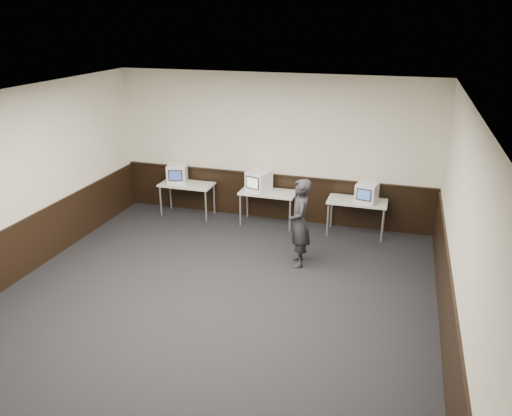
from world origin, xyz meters
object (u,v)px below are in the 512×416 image
Objects in this scene: emac_left at (177,174)px; person at (300,223)px; desk_left at (187,187)px; emac_center at (259,181)px; desk_center at (268,195)px; desk_right at (357,204)px; emac_right at (367,193)px.

emac_left is 0.33× the size of person.
desk_left is 1.72m from emac_center.
desk_center is at bearing 0.00° from desk_left.
desk_left is 3.39m from person.
emac_center reaches higher than desk_left.
person is (-0.85, -1.67, 0.14)m from desk_right.
emac_right is (4.21, -0.06, -0.01)m from emac_left.
person reaches higher than desk_right.
desk_right is at bearing 177.46° from emac_right.
desk_left is 3.80m from desk_right.
desk_left is 1.00× the size of desk_right.
emac_center is (-0.21, -0.00, 0.29)m from desk_center.
emac_center is at bearing -158.03° from person.
emac_left reaches higher than desk_left.
emac_center is at bearing -15.39° from emac_left.
emac_center is 2.29m from emac_right.
emac_center reaches higher than desk_center.
emac_right is at bearing -1.19° from desk_center.
desk_center is at bearing -162.89° from person.
emac_center reaches higher than emac_right.
emac_left is (-2.13, 0.02, 0.28)m from desk_center.
emac_center is at bearing -179.90° from desk_center.
desk_center is 2.15m from emac_left.
desk_right is at bearing 0.00° from desk_center.
person reaches higher than emac_left.
person is at bearing -42.77° from emac_left.
desk_center and desk_right have the same top height.
desk_center is at bearing 18.82° from emac_center.
desk_left is at bearing 180.00° from desk_right.
desk_left is 0.73× the size of person.
desk_left is 1.00× the size of desk_center.
desk_right is 0.73× the size of person.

